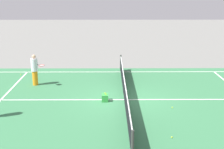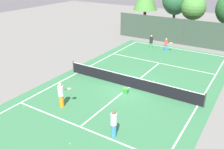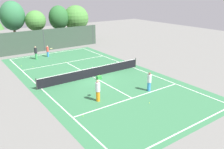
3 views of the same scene
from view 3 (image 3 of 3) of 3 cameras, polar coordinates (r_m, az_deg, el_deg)
The scene contains 20 objects.
ground_plane at distance 24.43m, azimuth -4.76°, elevation -0.55°, with size 80.00×80.00×0.00m, color slate.
court_surface at distance 24.43m, azimuth -4.76°, elevation -0.55°, with size 13.00×25.00×0.01m.
tennis_net at distance 24.26m, azimuth -4.80°, elevation 0.58°, with size 11.90×0.10×1.10m.
perimeter_fence at distance 36.36m, azimuth -16.38°, elevation 8.07°, with size 18.00×0.12×3.20m.
tree_1 at distance 42.66m, azimuth -8.85°, elevation 13.51°, with size 4.40×4.40×6.24m.
tree_2 at distance 38.91m, azimuth -18.26°, elevation 12.36°, with size 3.14×3.14×5.74m.
tree_3 at distance 41.07m, azimuth -12.97°, elevation 13.39°, with size 3.31×3.06×6.31m.
tree_4 at distance 39.52m, azimuth -23.26°, elevation 13.07°, with size 3.69×3.53×7.17m.
player_0 at distance 32.11m, azimuth -18.21°, elevation 5.11°, with size 0.37×0.37×1.73m.
player_1 at distance 18.71m, azimuth -3.50°, elevation -3.87°, with size 0.75×0.93×1.84m.
player_2 at distance 32.96m, azimuth -15.51°, elevation 5.58°, with size 0.91×0.40×1.54m.
player_3 at distance 20.88m, azimuth 9.12°, elevation -1.70°, with size 0.37×0.37×1.75m.
ball_crate at distance 23.63m, azimuth -3.19°, elevation -0.74°, with size 0.48×0.33×0.43m.
tennis_ball_0 at distance 29.02m, azimuth -18.83°, elevation 1.80°, with size 0.07×0.07×0.07m, color #CCE533.
tennis_ball_1 at distance 18.90m, azimuth 9.18°, elevation -6.91°, with size 0.07×0.07×0.07m, color #CCE533.
tennis_ball_2 at distance 27.97m, azimuth 1.06°, elevation 2.22°, with size 0.07×0.07×0.07m, color #CCE533.
tennis_ball_3 at distance 30.10m, azimuth -11.38°, elevation 3.10°, with size 0.07×0.07×0.07m, color #CCE533.
tennis_ball_4 at distance 29.92m, azimuth -21.41°, elevation 2.01°, with size 0.07×0.07×0.07m, color #CCE533.
tennis_ball_5 at distance 26.82m, azimuth -5.07°, elevation 1.38°, with size 0.07×0.07×0.07m, color #CCE533.
tennis_ball_6 at distance 16.98m, azimuth -7.17°, elevation -10.05°, with size 0.07×0.07×0.07m, color #CCE533.
Camera 3 is at (-11.61, -19.79, 8.40)m, focal length 37.22 mm.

